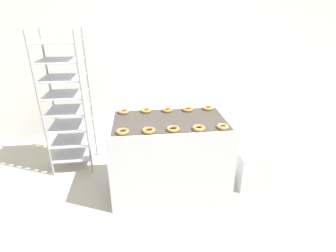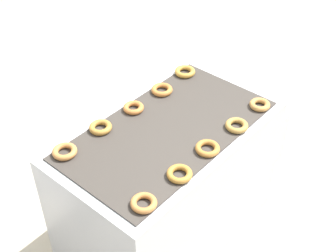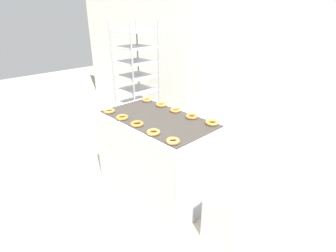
{
  "view_description": "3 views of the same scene",
  "coord_description": "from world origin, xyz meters",
  "px_view_note": "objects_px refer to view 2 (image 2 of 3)",
  "views": [
    {
      "loc": [
        -0.32,
        -1.95,
        1.96
      ],
      "look_at": [
        0.0,
        0.77,
        0.74
      ],
      "focal_mm": 28.0,
      "sensor_mm": 36.0,
      "label": 1
    },
    {
      "loc": [
        -1.49,
        -0.66,
        2.52
      ],
      "look_at": [
        0.0,
        0.62,
        0.9
      ],
      "focal_mm": 50.0,
      "sensor_mm": 36.0,
      "label": 2
    },
    {
      "loc": [
        1.88,
        -1.05,
        1.92
      ],
      "look_at": [
        0.0,
        0.77,
        0.74
      ],
      "focal_mm": 28.0,
      "sensor_mm": 36.0,
      "label": 3
    }
  ],
  "objects_px": {
    "donut_far_rightmost": "(185,72)",
    "donut_near_rightmost": "(260,105)",
    "fryer_machine": "(168,185)",
    "glaze_bin": "(256,138)",
    "donut_near_leftmost": "(144,203)",
    "donut_near_left": "(180,174)",
    "donut_far_center": "(134,107)",
    "donut_far_left": "(101,127)",
    "donut_far_right": "(162,90)",
    "donut_near_right": "(237,125)",
    "donut_near_center": "(208,148)",
    "donut_far_leftmost": "(65,151)"
  },
  "relations": [
    {
      "from": "donut_near_left",
      "to": "donut_far_rightmost",
      "type": "relative_size",
      "value": 0.98
    },
    {
      "from": "donut_near_left",
      "to": "donut_far_left",
      "type": "height_order",
      "value": "same"
    },
    {
      "from": "donut_near_center",
      "to": "donut_near_right",
      "type": "height_order",
      "value": "donut_near_right"
    },
    {
      "from": "glaze_bin",
      "to": "donut_near_center",
      "type": "distance_m",
      "value": 1.2
    },
    {
      "from": "donut_near_left",
      "to": "donut_far_leftmost",
      "type": "relative_size",
      "value": 0.99
    },
    {
      "from": "donut_near_leftmost",
      "to": "donut_near_center",
      "type": "distance_m",
      "value": 0.49
    },
    {
      "from": "donut_near_leftmost",
      "to": "donut_near_left",
      "type": "height_order",
      "value": "donut_near_left"
    },
    {
      "from": "donut_near_rightmost",
      "to": "donut_far_center",
      "type": "bearing_deg",
      "value": 132.79
    },
    {
      "from": "donut_near_left",
      "to": "donut_far_left",
      "type": "relative_size",
      "value": 1.02
    },
    {
      "from": "donut_far_rightmost",
      "to": "donut_far_leftmost",
      "type": "bearing_deg",
      "value": -179.65
    },
    {
      "from": "donut_far_left",
      "to": "donut_near_left",
      "type": "bearing_deg",
      "value": -89.23
    },
    {
      "from": "donut_near_leftmost",
      "to": "donut_far_left",
      "type": "height_order",
      "value": "donut_far_left"
    },
    {
      "from": "donut_near_leftmost",
      "to": "donut_far_right",
      "type": "relative_size",
      "value": 0.96
    },
    {
      "from": "donut_near_left",
      "to": "donut_near_rightmost",
      "type": "distance_m",
      "value": 0.74
    },
    {
      "from": "donut_near_left",
      "to": "donut_near_center",
      "type": "xyz_separation_m",
      "value": [
        0.24,
        0.01,
        -0.0
      ]
    },
    {
      "from": "donut_near_left",
      "to": "donut_far_leftmost",
      "type": "height_order",
      "value": "same"
    },
    {
      "from": "donut_near_leftmost",
      "to": "donut_near_rightmost",
      "type": "height_order",
      "value": "donut_near_rightmost"
    },
    {
      "from": "glaze_bin",
      "to": "donut_far_left",
      "type": "xyz_separation_m",
      "value": [
        -1.21,
        0.32,
        0.68
      ]
    },
    {
      "from": "donut_near_left",
      "to": "donut_near_center",
      "type": "relative_size",
      "value": 0.99
    },
    {
      "from": "donut_far_rightmost",
      "to": "donut_far_right",
      "type": "bearing_deg",
      "value": -175.18
    },
    {
      "from": "donut_near_left",
      "to": "donut_far_rightmost",
      "type": "xyz_separation_m",
      "value": [
        0.73,
        0.56,
        0.0
      ]
    },
    {
      "from": "donut_near_rightmost",
      "to": "donut_far_rightmost",
      "type": "xyz_separation_m",
      "value": [
        -0.01,
        0.55,
        -0.0
      ]
    },
    {
      "from": "donut_near_leftmost",
      "to": "donut_near_left",
      "type": "distance_m",
      "value": 0.25
    },
    {
      "from": "donut_near_right",
      "to": "donut_near_rightmost",
      "type": "bearing_deg",
      "value": 1.35
    },
    {
      "from": "glaze_bin",
      "to": "donut_near_left",
      "type": "bearing_deg",
      "value": -169.18
    },
    {
      "from": "donut_far_center",
      "to": "donut_far_left",
      "type": "bearing_deg",
      "value": 176.92
    },
    {
      "from": "donut_far_center",
      "to": "donut_far_right",
      "type": "bearing_deg",
      "value": -1.2
    },
    {
      "from": "donut_far_center",
      "to": "donut_near_rightmost",
      "type": "bearing_deg",
      "value": -47.21
    },
    {
      "from": "donut_far_center",
      "to": "donut_far_rightmost",
      "type": "xyz_separation_m",
      "value": [
        0.49,
        0.02,
        0.0
      ]
    },
    {
      "from": "donut_far_rightmost",
      "to": "donut_near_center",
      "type": "bearing_deg",
      "value": -131.67
    },
    {
      "from": "donut_near_center",
      "to": "donut_far_rightmost",
      "type": "height_order",
      "value": "donut_far_rightmost"
    },
    {
      "from": "fryer_machine",
      "to": "glaze_bin",
      "type": "bearing_deg",
      "value": -2.92
    },
    {
      "from": "glaze_bin",
      "to": "donut_near_leftmost",
      "type": "bearing_deg",
      "value": -171.21
    },
    {
      "from": "donut_near_center",
      "to": "donut_far_right",
      "type": "xyz_separation_m",
      "value": [
        0.24,
        0.53,
        0.0
      ]
    },
    {
      "from": "donut_far_rightmost",
      "to": "donut_near_rightmost",
      "type": "bearing_deg",
      "value": -88.95
    },
    {
      "from": "fryer_machine",
      "to": "donut_near_right",
      "type": "height_order",
      "value": "donut_near_right"
    },
    {
      "from": "donut_far_leftmost",
      "to": "donut_far_right",
      "type": "xyz_separation_m",
      "value": [
        0.74,
        -0.01,
        -0.0
      ]
    },
    {
      "from": "donut_near_center",
      "to": "glaze_bin",
      "type": "bearing_deg",
      "value": 12.94
    },
    {
      "from": "donut_near_right",
      "to": "donut_far_center",
      "type": "height_order",
      "value": "same"
    },
    {
      "from": "donut_near_leftmost",
      "to": "donut_near_left",
      "type": "xyz_separation_m",
      "value": [
        0.25,
        -0.01,
        0.0
      ]
    },
    {
      "from": "donut_near_leftmost",
      "to": "donut_near_right",
      "type": "xyz_separation_m",
      "value": [
        0.74,
        -0.01,
        0.0
      ]
    },
    {
      "from": "donut_far_leftmost",
      "to": "donut_near_leftmost",
      "type": "bearing_deg",
      "value": -88.82
    },
    {
      "from": "donut_near_rightmost",
      "to": "donut_near_left",
      "type": "bearing_deg",
      "value": -179.61
    },
    {
      "from": "donut_near_center",
      "to": "donut_far_right",
      "type": "distance_m",
      "value": 0.58
    },
    {
      "from": "fryer_machine",
      "to": "glaze_bin",
      "type": "xyz_separation_m",
      "value": [
        0.96,
        -0.05,
        -0.22
      ]
    },
    {
      "from": "donut_near_leftmost",
      "to": "donut_far_rightmost",
      "type": "relative_size",
      "value": 0.95
    },
    {
      "from": "glaze_bin",
      "to": "donut_far_center",
      "type": "relative_size",
      "value": 3.63
    },
    {
      "from": "donut_far_right",
      "to": "fryer_machine",
      "type": "bearing_deg",
      "value": -133.21
    },
    {
      "from": "fryer_machine",
      "to": "donut_near_leftmost",
      "type": "distance_m",
      "value": 0.72
    },
    {
      "from": "donut_near_leftmost",
      "to": "donut_near_rightmost",
      "type": "relative_size",
      "value": 1.04
    }
  ]
}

